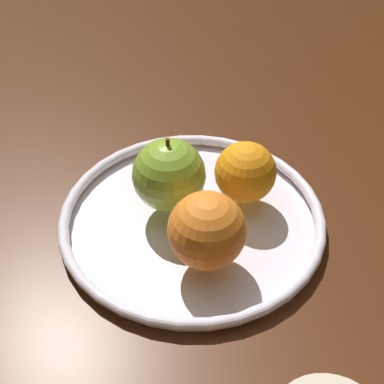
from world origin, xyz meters
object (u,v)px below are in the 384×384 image
apple (169,175)px  orange_center (245,172)px  fruit_bowl (192,218)px  orange_front_right (207,231)px

apple → orange_center: bearing=147.5°
fruit_bowl → apple: (0.80, -2.85, 4.84)cm
apple → orange_center: 8.32cm
apple → orange_front_right: (2.22, 8.64, -0.12)cm
fruit_bowl → apple: bearing=-74.3°
orange_front_right → orange_center: 10.13cm
orange_front_right → orange_center: orange_front_right is taller
fruit_bowl → orange_center: orange_center is taller
orange_front_right → fruit_bowl: bearing=-117.6°
orange_front_right → orange_center: bearing=-155.6°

